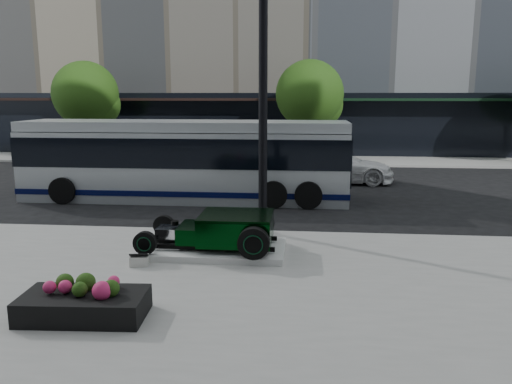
# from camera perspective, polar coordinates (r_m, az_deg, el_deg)

# --- Properties ---
(ground) EXTENTS (120.00, 120.00, 0.00)m
(ground) POSITION_cam_1_polar(r_m,az_deg,el_deg) (16.00, 2.74, -2.95)
(ground) COLOR black
(ground) RESTS_ON ground
(sidewalk_far) EXTENTS (70.00, 4.00, 0.12)m
(sidewalk_far) POSITION_cam_1_polar(r_m,az_deg,el_deg) (29.76, 4.05, 3.65)
(sidewalk_far) COLOR gray
(sidewalk_far) RESTS_ON ground
(street_trees) EXTENTS (29.80, 3.80, 5.70)m
(street_trees) POSITION_cam_1_polar(r_m,az_deg,el_deg) (28.59, 6.44, 10.76)
(street_trees) COLOR black
(street_trees) RESTS_ON sidewalk_far
(display_plinth) EXTENTS (3.40, 1.80, 0.15)m
(display_plinth) POSITION_cam_1_polar(r_m,az_deg,el_deg) (12.19, -4.81, -6.51)
(display_plinth) COLOR silver
(display_plinth) RESTS_ON sidewalk_near
(hot_rod) EXTENTS (3.22, 2.00, 0.81)m
(hot_rod) POSITION_cam_1_polar(r_m,az_deg,el_deg) (11.99, -3.28, -4.28)
(hot_rod) COLOR black
(hot_rod) RESTS_ON display_plinth
(info_plaque) EXTENTS (0.45, 0.37, 0.31)m
(info_plaque) POSITION_cam_1_polar(r_m,az_deg,el_deg) (11.52, -13.19, -7.56)
(info_plaque) COLOR silver
(info_plaque) RESTS_ON sidewalk_near
(lamppost) EXTENTS (0.43, 0.43, 7.78)m
(lamppost) POSITION_cam_1_polar(r_m,az_deg,el_deg) (13.36, 0.81, 10.41)
(lamppost) COLOR black
(lamppost) RESTS_ON sidewalk_near
(flower_planter) EXTENTS (2.15, 1.16, 0.68)m
(flower_planter) POSITION_cam_1_polar(r_m,az_deg,el_deg) (9.18, -19.07, -11.95)
(flower_planter) COLOR black
(flower_planter) RESTS_ON sidewalk_near
(transit_bus) EXTENTS (12.12, 2.88, 2.92)m
(transit_bus) POSITION_cam_1_polar(r_m,az_deg,el_deg) (18.84, -8.08, 3.67)
(transit_bus) COLOR #B4BBBF
(transit_bus) RESTS_ON ground
(white_sedan) EXTENTS (5.32, 2.28, 1.53)m
(white_sedan) POSITION_cam_1_polar(r_m,az_deg,el_deg) (22.66, 8.86, 3.03)
(white_sedan) COLOR white
(white_sedan) RESTS_ON ground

